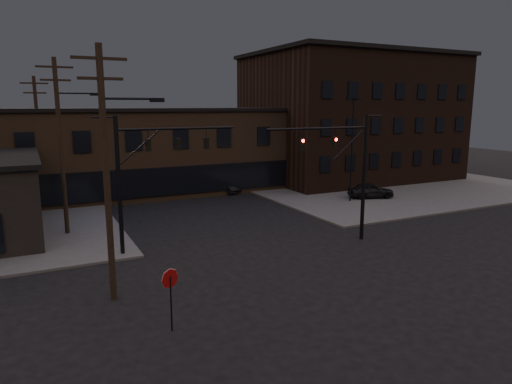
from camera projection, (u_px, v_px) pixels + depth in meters
ground at (317, 279)px, 22.80m from camera, size 140.00×140.00×0.00m
sidewalk_ne at (369, 181)px, 51.78m from camera, size 30.00×30.00×0.15m
building_row at (164, 151)px, 46.68m from camera, size 40.00×12.00×8.00m
building_right at (350, 119)px, 54.01m from camera, size 22.00×16.00×14.00m
traffic_signal_near at (350, 165)px, 28.19m from camera, size 7.12×0.24×8.00m
traffic_signal_far at (141, 168)px, 25.96m from camera, size 7.12×0.24×8.00m
stop_sign at (170, 285)px, 17.20m from camera, size 0.72×0.33×2.48m
utility_pole_near at (108, 169)px, 19.33m from camera, size 3.70×0.28×11.00m
utility_pole_mid at (62, 143)px, 29.39m from camera, size 3.70×0.28×11.50m
utility_pole_far at (39, 138)px, 39.54m from camera, size 2.20×0.28×11.00m
lot_light_a at (352, 141)px, 39.79m from camera, size 1.50×0.28×9.14m
lot_light_b at (368, 136)px, 46.82m from camera, size 1.50×0.28×9.14m
parked_car_lot_a at (371, 190)px, 41.98m from camera, size 4.43×2.87×1.40m
parked_car_lot_b at (323, 182)px, 46.96m from camera, size 4.62×2.25×1.30m
car_crossing at (222, 185)px, 45.48m from camera, size 2.76×4.45×1.38m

